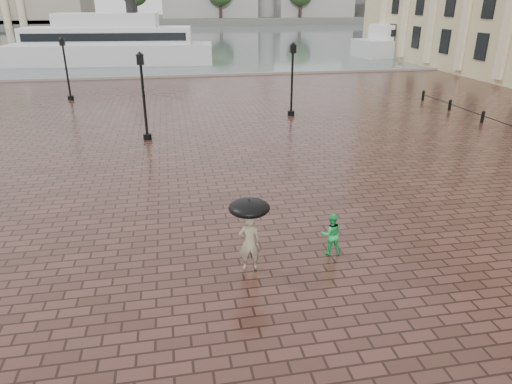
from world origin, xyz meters
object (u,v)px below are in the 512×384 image
ferry_far (437,38)px  ferry_near (110,44)px  adult_pedestrian (249,242)px  street_lamps (163,79)px  child_pedestrian (331,234)px

ferry_far → ferry_near: bearing=176.5°
adult_pedestrian → ferry_far: 60.16m
adult_pedestrian → ferry_far: ferry_far is taller
street_lamps → ferry_far: size_ratio=0.65×
child_pedestrian → ferry_far: (32.17, 48.79, 1.64)m
ferry_near → ferry_far: (42.88, 2.14, -0.04)m
adult_pedestrian → ferry_far: size_ratio=0.07×
child_pedestrian → ferry_far: ferry_far is taller
child_pedestrian → ferry_near: (-10.71, 46.65, 1.68)m
adult_pedestrian → ferry_near: 47.77m
ferry_far → child_pedestrian: bearing=-129.7°
street_lamps → adult_pedestrian: (2.17, -18.99, -1.51)m
adult_pedestrian → ferry_near: (-8.25, 47.03, 1.50)m
ferry_far → adult_pedestrian: bearing=-131.5°
adult_pedestrian → ferry_near: size_ratio=0.07×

